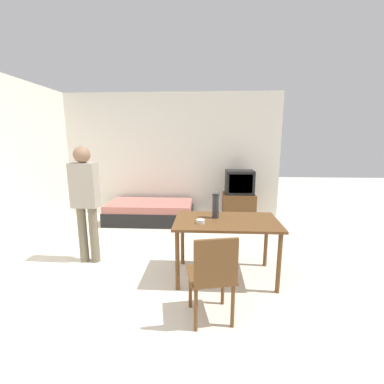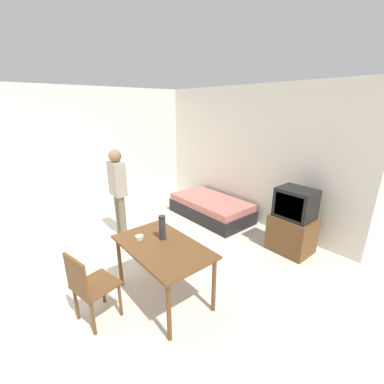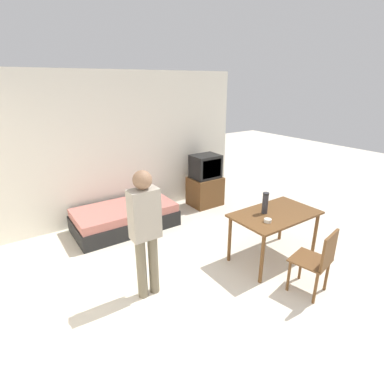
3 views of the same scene
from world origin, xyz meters
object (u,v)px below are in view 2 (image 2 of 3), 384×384
at_px(daybed, 211,208).
at_px(person_standing, 118,188).
at_px(dining_table, 163,252).
at_px(mate_bowl, 139,237).
at_px(tv, 293,223).
at_px(thermos_flask, 162,227).
at_px(wooden_chair, 88,285).

bearing_deg(daybed, person_standing, -104.12).
xyz_separation_m(dining_table, mate_bowl, (-0.31, -0.13, 0.11)).
height_order(dining_table, mate_bowl, mate_bowl).
relative_size(daybed, tv, 1.63).
height_order(dining_table, thermos_flask, thermos_flask).
xyz_separation_m(tv, mate_bowl, (-0.74, -2.38, 0.26)).
height_order(person_standing, mate_bowl, person_standing).
bearing_deg(dining_table, wooden_chair, -102.02).
relative_size(tv, thermos_flask, 3.51).
height_order(daybed, dining_table, dining_table).
distance_m(daybed, mate_bowl, 2.62).
bearing_deg(dining_table, daybed, 123.12).
bearing_deg(thermos_flask, wooden_chair, -93.06).
bearing_deg(mate_bowl, dining_table, 23.48).
bearing_deg(tv, person_standing, -140.28).
xyz_separation_m(person_standing, mate_bowl, (1.57, -0.45, -0.17)).
height_order(daybed, person_standing, person_standing).
xyz_separation_m(tv, dining_table, (-0.43, -2.24, 0.15)).
bearing_deg(person_standing, daybed, 75.88).
bearing_deg(person_standing, dining_table, -9.61).
bearing_deg(mate_bowl, person_standing, 163.92).
bearing_deg(thermos_flask, dining_table, -35.14).
height_order(wooden_chair, thermos_flask, thermos_flask).
relative_size(wooden_chair, person_standing, 0.54).
height_order(tv, mate_bowl, tv).
xyz_separation_m(wooden_chair, thermos_flask, (0.05, 0.94, 0.41)).
distance_m(dining_table, wooden_chair, 0.88).
xyz_separation_m(daybed, wooden_chair, (1.24, -3.02, 0.29)).
bearing_deg(thermos_flask, mate_bowl, -128.52).
distance_m(daybed, tv, 1.87).
bearing_deg(tv, daybed, -177.80).
bearing_deg(dining_table, thermos_flask, 144.86).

